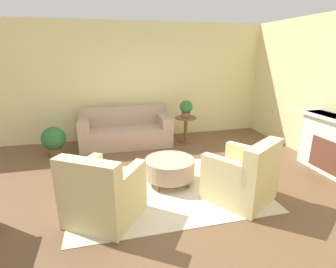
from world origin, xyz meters
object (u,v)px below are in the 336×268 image
at_px(armchair_right, 243,178).
at_px(side_table, 186,125).
at_px(potted_plant_on_side_table, 186,108).
at_px(ottoman_table, 170,168).
at_px(potted_plant_floor, 54,140).
at_px(couch, 126,132).
at_px(armchair_left, 102,195).

xyz_separation_m(armchair_right, side_table, (-0.00, 2.71, 0.06)).
xyz_separation_m(side_table, potted_plant_on_side_table, (0.00, 0.00, 0.42)).
height_order(armchair_right, ottoman_table, armchair_right).
distance_m(ottoman_table, potted_plant_floor, 2.74).
height_order(couch, armchair_right, armchair_right).
bearing_deg(ottoman_table, side_table, 65.26).
relative_size(armchair_left, side_table, 1.85).
xyz_separation_m(armchair_right, potted_plant_on_side_table, (-0.00, 2.71, 0.48)).
xyz_separation_m(armchair_left, armchair_right, (1.98, 0.00, 0.00)).
relative_size(side_table, potted_plant_floor, 1.01).
relative_size(armchair_left, potted_plant_floor, 1.86).
xyz_separation_m(couch, ottoman_table, (0.52, -2.09, -0.04)).
xyz_separation_m(ottoman_table, side_table, (0.90, 1.95, 0.14)).
distance_m(couch, potted_plant_on_side_table, 1.52).
distance_m(potted_plant_on_side_table, potted_plant_floor, 3.00).
distance_m(couch, potted_plant_floor, 1.55).
xyz_separation_m(armchair_right, ottoman_table, (-0.90, 0.77, -0.08)).
height_order(ottoman_table, side_table, side_table).
height_order(ottoman_table, potted_plant_floor, potted_plant_floor).
bearing_deg(armchair_left, side_table, 53.86).
bearing_deg(potted_plant_on_side_table, armchair_left, -126.14).
distance_m(ottoman_table, potted_plant_on_side_table, 2.22).
bearing_deg(side_table, armchair_right, -89.93).
bearing_deg(side_table, potted_plant_on_side_table, 0.00).
xyz_separation_m(armchair_right, potted_plant_floor, (-2.95, 2.57, -0.02)).
distance_m(armchair_right, side_table, 2.71).
bearing_deg(armchair_left, armchair_right, 0.00).
height_order(couch, side_table, couch).
bearing_deg(side_table, ottoman_table, -114.74).
bearing_deg(couch, potted_plant_on_side_table, -5.84).
bearing_deg(side_table, couch, 174.16).
height_order(couch, armchair_left, armchair_left).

